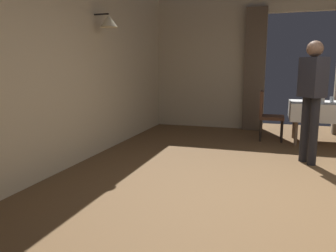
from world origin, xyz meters
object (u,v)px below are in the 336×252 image
(person_waiter_by_doorway, at_px, (312,92))
(glass_mid_a, at_px, (321,98))
(glass_mid_d, at_px, (332,99))
(dining_table_mid, at_px, (328,108))
(glass_mid_b, at_px, (322,101))
(chair_mid_left, at_px, (267,113))

(person_waiter_by_doorway, bearing_deg, glass_mid_a, 78.61)
(glass_mid_d, bearing_deg, dining_table_mid, -150.43)
(dining_table_mid, bearing_deg, glass_mid_b, -114.78)
(chair_mid_left, relative_size, glass_mid_a, 10.09)
(chair_mid_left, xyz_separation_m, person_waiter_by_doorway, (0.60, -1.46, 0.51))
(glass_mid_b, bearing_deg, glass_mid_d, 59.97)
(glass_mid_b, bearing_deg, chair_mid_left, 159.79)
(chair_mid_left, height_order, glass_mid_b, chair_mid_left)
(glass_mid_a, distance_m, glass_mid_b, 0.59)
(glass_mid_b, height_order, glass_mid_d, glass_mid_b)
(chair_mid_left, distance_m, person_waiter_by_doorway, 1.66)
(glass_mid_a, height_order, glass_mid_b, glass_mid_b)
(glass_mid_a, xyz_separation_m, glass_mid_b, (-0.06, -0.59, 0.01))
(dining_table_mid, relative_size, glass_mid_d, 12.80)
(glass_mid_b, bearing_deg, glass_mid_a, 84.13)
(chair_mid_left, bearing_deg, glass_mid_d, 1.33)
(glass_mid_a, bearing_deg, glass_mid_b, -95.87)
(dining_table_mid, distance_m, glass_mid_b, 0.39)
(dining_table_mid, bearing_deg, person_waiter_by_doorway, -106.62)
(person_waiter_by_doorway, bearing_deg, glass_mid_b, 75.82)
(glass_mid_d, relative_size, person_waiter_by_doorway, 0.06)
(person_waiter_by_doorway, bearing_deg, glass_mid_d, 71.77)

